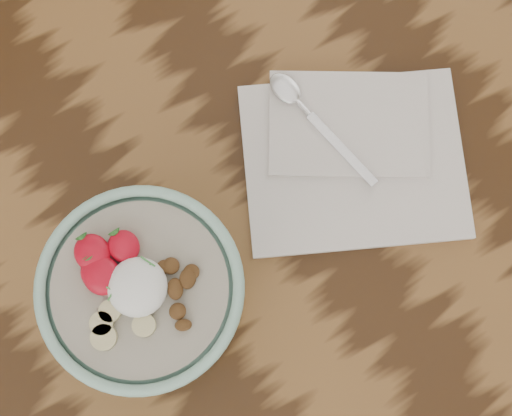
{
  "coord_description": "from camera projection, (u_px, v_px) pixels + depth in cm",
  "views": [
    {
      "loc": [
        6.08,
        -16.86,
        158.08
      ],
      "look_at": [
        13.85,
        -5.34,
        87.45
      ],
      "focal_mm": 50.0,
      "sensor_mm": 36.0,
      "label": 1
    }
  ],
  "objects": [
    {
      "name": "napkin",
      "position": [
        353.0,
        153.0,
        0.85
      ],
      "size": [
        33.06,
        31.08,
        1.61
      ],
      "rotation": [
        0.0,
        0.0,
        -0.5
      ],
      "color": "silver",
      "rests_on": "table"
    },
    {
      "name": "table",
      "position": [
        145.0,
        265.0,
        0.93
      ],
      "size": [
        160.0,
        90.0,
        75.0
      ],
      "color": "#331D0C",
      "rests_on": "ground"
    },
    {
      "name": "spoon",
      "position": [
        299.0,
        103.0,
        0.85
      ],
      "size": [
        4.42,
        18.07,
        0.94
      ],
      "rotation": [
        0.0,
        0.0,
        0.13
      ],
      "color": "silver",
      "rests_on": "napkin"
    },
    {
      "name": "breakfast_bowl",
      "position": [
        145.0,
        291.0,
        0.76
      ],
      "size": [
        21.23,
        21.23,
        14.26
      ],
      "rotation": [
        0.0,
        0.0,
        0.1
      ],
      "color": "#8DBEAC",
      "rests_on": "table"
    }
  ]
}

